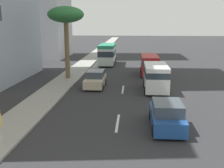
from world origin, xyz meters
TOP-DOWN VIEW (x-y plane):
  - ground_plane at (31.50, 0.00)m, footprint 198.00×198.00m
  - sidewalk_right at (31.50, 6.49)m, footprint 162.00×2.77m
  - lane_stripe_mid at (13.30, 0.00)m, footprint 3.20×0.16m
  - lane_stripe_far at (22.34, 0.00)m, footprint 3.20×0.16m
  - minibus_lead at (38.05, 2.97)m, footprint 6.20×2.39m
  - van_second at (22.22, -3.08)m, footprint 5.06×2.21m
  - car_third at (23.31, 2.79)m, footprint 4.38×1.87m
  - car_fourth at (12.67, -3.03)m, footprint 4.34×1.93m
  - van_fifth at (30.09, -2.94)m, footprint 5.32×2.12m
  - palm_tree at (26.76, 6.41)m, footprint 3.93×3.93m

SIDE VIEW (x-z plane):
  - ground_plane at x=31.50m, z-range 0.00..0.00m
  - lane_stripe_mid at x=13.30m, z-range 0.00..0.01m
  - lane_stripe_far at x=22.34m, z-range 0.00..0.01m
  - sidewalk_right at x=31.50m, z-range 0.00..0.15m
  - car_third at x=23.31m, z-range -0.04..1.58m
  - car_fourth at x=12.67m, z-range -0.05..1.64m
  - van_fifth at x=30.09m, z-range 0.18..2.57m
  - van_second at x=22.22m, z-range 0.18..2.63m
  - minibus_lead at x=38.05m, z-range 0.15..3.23m
  - palm_tree at x=26.76m, z-range 3.00..10.88m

